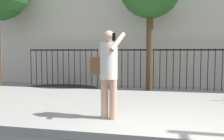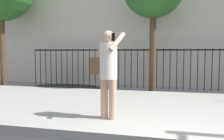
% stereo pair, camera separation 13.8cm
% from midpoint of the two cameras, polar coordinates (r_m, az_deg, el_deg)
% --- Properties ---
extents(sidewalk, '(28.00, 4.40, 0.15)m').
position_cam_midpoint_polar(sidewalk, '(6.00, 15.60, -9.22)').
color(sidewalk, '#9E9B93').
rests_on(sidewalk, ground).
extents(iron_fence, '(12.03, 0.04, 1.60)m').
position_cam_midpoint_polar(iron_fence, '(9.55, 14.94, 1.52)').
color(iron_fence, black).
rests_on(iron_fence, ground).
extents(pedestrian_on_phone, '(0.72, 0.54, 1.73)m').
position_cam_midpoint_polar(pedestrian_on_phone, '(4.65, -0.28, 0.54)').
color(pedestrian_on_phone, tan).
rests_on(pedestrian_on_phone, sidewalk).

